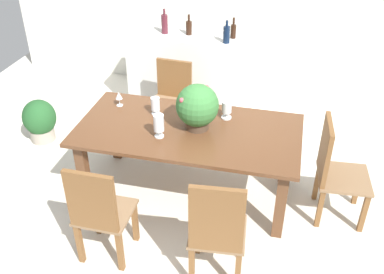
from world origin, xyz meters
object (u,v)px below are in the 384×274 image
at_px(crystal_vase_center_near, 159,124).
at_px(potted_plant_floor, 40,120).
at_px(chair_near_left, 99,211).
at_px(flower_centerpiece, 197,107).
at_px(chair_near_right, 217,230).
at_px(kitchen_counter, 185,72).
at_px(wine_glass, 119,96).
at_px(wine_bottle_dark, 189,27).
at_px(wine_bottle_clear, 233,31).
at_px(crystal_vase_right, 155,105).
at_px(wine_bottle_amber, 226,34).
at_px(chair_foot_end, 334,167).
at_px(wine_bottle_tall, 165,24).
at_px(chair_far_left, 172,96).
at_px(crystal_vase_left, 227,108).
at_px(dining_table, 188,138).

relative_size(crystal_vase_center_near, potted_plant_floor, 0.43).
distance_m(chair_near_left, flower_centerpiece, 1.27).
bearing_deg(chair_near_right, kitchen_counter, -76.44).
height_order(wine_glass, wine_bottle_dark, wine_bottle_dark).
height_order(kitchen_counter, wine_bottle_clear, wine_bottle_clear).
distance_m(crystal_vase_right, wine_bottle_amber, 1.48).
bearing_deg(wine_bottle_dark, chair_near_left, -90.76).
distance_m(chair_foot_end, wine_bottle_tall, 2.75).
relative_size(flower_centerpiece, wine_bottle_tall, 1.43).
height_order(crystal_vase_right, wine_bottle_amber, wine_bottle_amber).
xyz_separation_m(chair_foot_end, wine_glass, (-2.11, 0.27, 0.31)).
height_order(chair_near_left, wine_bottle_tall, wine_bottle_tall).
relative_size(wine_bottle_tall, wine_bottle_amber, 1.13).
bearing_deg(potted_plant_floor, wine_bottle_dark, 39.88).
relative_size(wine_bottle_tall, wine_bottle_dark, 1.21).
bearing_deg(wine_bottle_tall, chair_foot_end, -40.00).
height_order(chair_far_left, crystal_vase_center_near, crystal_vase_center_near).
distance_m(chair_far_left, wine_glass, 0.89).
height_order(wine_glass, wine_bottle_amber, wine_bottle_amber).
distance_m(crystal_vase_center_near, wine_bottle_tall, 1.99).
distance_m(chair_near_left, crystal_vase_center_near, 0.93).
distance_m(crystal_vase_center_near, wine_bottle_clear, 1.99).
distance_m(chair_foot_end, potted_plant_floor, 3.29).
height_order(chair_foot_end, chair_near_right, chair_near_right).
xyz_separation_m(chair_near_left, potted_plant_floor, (-1.44, 1.54, -0.26)).
bearing_deg(crystal_vase_left, chair_near_right, -82.72).
xyz_separation_m(dining_table, potted_plant_floor, (-1.91, 0.51, -0.36)).
distance_m(chair_near_left, wine_bottle_dark, 2.83).
distance_m(chair_foot_end, crystal_vase_right, 1.74).
height_order(chair_far_left, kitchen_counter, kitchen_counter).
height_order(wine_bottle_tall, potted_plant_floor, wine_bottle_tall).
xyz_separation_m(chair_foot_end, kitchen_counter, (-1.80, 1.73, -0.04)).
xyz_separation_m(crystal_vase_right, wine_bottle_dark, (-0.06, 1.56, 0.24)).
height_order(chair_near_left, crystal_vase_left, chair_near_left).
bearing_deg(crystal_vase_right, kitchen_counter, 93.66).
bearing_deg(chair_near_right, chair_far_left, -70.99).
xyz_separation_m(crystal_vase_center_near, wine_glass, (-0.56, 0.46, -0.03)).
xyz_separation_m(chair_near_right, wine_glass, (-1.25, 1.29, 0.30)).
height_order(dining_table, wine_glass, wine_glass).
height_order(chair_far_left, wine_bottle_tall, wine_bottle_tall).
relative_size(crystal_vase_center_near, wine_glass, 1.48).
bearing_deg(wine_bottle_amber, chair_near_right, -81.13).
distance_m(crystal_vase_left, wine_bottle_dark, 1.66).
height_order(chair_near_left, wine_bottle_clear, wine_bottle_clear).
bearing_deg(kitchen_counter, chair_far_left, -88.82).
relative_size(crystal_vase_right, wine_bottle_amber, 0.66).
distance_m(crystal_vase_right, kitchen_counter, 1.58).
bearing_deg(crystal_vase_right, chair_near_right, -55.16).
xyz_separation_m(wine_glass, potted_plant_floor, (-1.13, 0.25, -0.58)).
height_order(crystal_vase_left, kitchen_counter, kitchen_counter).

